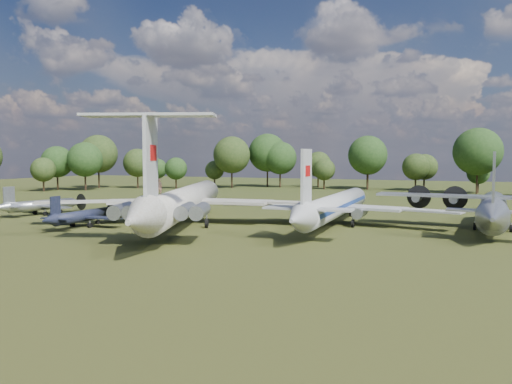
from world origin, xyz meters
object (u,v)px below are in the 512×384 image
at_px(small_prop_west, 83,219).
at_px(person_on_il62, 159,187).
at_px(tu104_jet, 335,210).
at_px(il62_airliner, 186,206).
at_px(an12_transport, 493,213).
at_px(small_prop_northwest, 42,207).

bearing_deg(small_prop_west, person_on_il62, -25.15).
height_order(tu104_jet, small_prop_west, tu104_jet).
bearing_deg(il62_airliner, an12_transport, -3.38).
xyz_separation_m(an12_transport, small_prop_west, (-51.32, -17.90, -1.05)).
distance_m(small_prop_northwest, person_on_il62, 37.65).
height_order(an12_transport, small_prop_west, an12_transport).
bearing_deg(small_prop_northwest, an12_transport, 22.09).
distance_m(il62_airliner, tu104_jet, 20.69).
bearing_deg(il62_airliner, tu104_jet, 2.97).
xyz_separation_m(tu104_jet, person_on_il62, (-14.08, -22.12, 4.09)).
relative_size(an12_transport, person_on_il62, 18.50).
xyz_separation_m(il62_airliner, small_prop_west, (-12.28, -6.60, -1.55)).
relative_size(il62_airliner, an12_transport, 1.65).
bearing_deg(an12_transport, small_prop_west, -157.45).
distance_m(tu104_jet, person_on_il62, 26.54).
relative_size(tu104_jet, small_prop_west, 2.82).
distance_m(small_prop_west, person_on_il62, 19.60).
bearing_deg(an12_transport, tu104_jet, -167.03).
bearing_deg(il62_airliner, small_prop_northwest, 156.18).
height_order(il62_airliner, small_prop_west, il62_airliner).
bearing_deg(an12_transport, person_on_il62, -139.80).
distance_m(small_prop_west, small_prop_northwest, 18.43).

